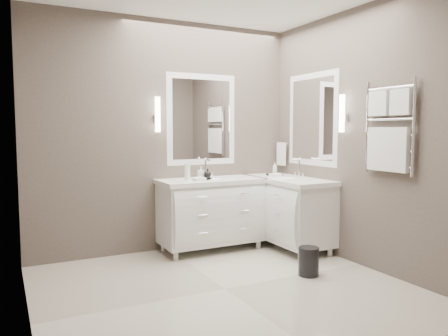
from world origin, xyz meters
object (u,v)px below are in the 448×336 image
vanity_right (288,208)px  towel_ladder (389,133)px  vanity_back (211,209)px  waste_bin (309,261)px

vanity_right → towel_ladder: size_ratio=1.38×
vanity_back → towel_ladder: size_ratio=1.38×
vanity_back → waste_bin: size_ratio=4.44×
vanity_right → waste_bin: (-0.43, -0.95, -0.35)m
vanity_back → vanity_right: bearing=-20.4°
vanity_right → towel_ladder: (0.23, -1.30, 0.91)m
vanity_back → vanity_right: size_ratio=1.00×
vanity_back → vanity_right: 0.93m
towel_ladder → vanity_right: bearing=99.8°
vanity_back → waste_bin: 1.39m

